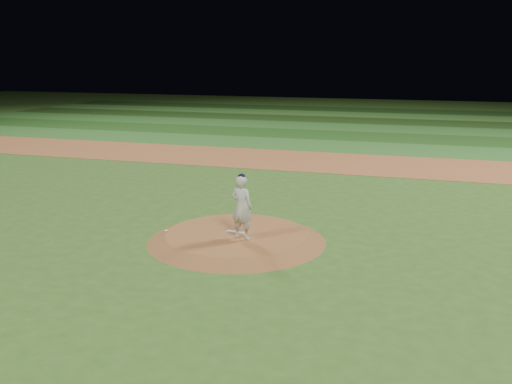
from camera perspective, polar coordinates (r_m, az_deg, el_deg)
name	(u,v)px	position (r m, az deg, el deg)	size (l,w,h in m)	color
ground	(237,241)	(17.71, -1.94, -4.91)	(120.00, 120.00, 0.00)	#34601F
infield_dirt_band	(323,162)	(30.87, 6.67, 3.02)	(70.00, 6.00, 0.02)	#9D5A31
outfield_stripe_0	(339,147)	(36.22, 8.32, 4.52)	(70.00, 5.00, 0.02)	#2F6B27
outfield_stripe_1	(351,136)	(41.11, 9.45, 5.55)	(70.00, 5.00, 0.02)	#1F4D18
outfield_stripe_2	(360,128)	(46.03, 10.34, 6.35)	(70.00, 5.00, 0.02)	#2D6A26
outfield_stripe_3	(367,121)	(50.96, 11.06, 7.00)	(70.00, 5.00, 0.02)	#1F4014
outfield_stripe_4	(373,115)	(55.91, 11.65, 7.53)	(70.00, 5.00, 0.02)	#3A782B
outfield_stripe_5	(379,110)	(60.86, 12.15, 7.98)	(70.00, 5.00, 0.02)	#1C4416
pitchers_mound	(237,237)	(17.67, -1.94, -4.53)	(5.50, 5.50, 0.25)	brown
pitching_rubber	(236,232)	(17.68, -1.96, -4.04)	(0.68, 0.17, 0.03)	white
rosin_bag	(166,231)	(17.98, -8.98, -3.85)	(0.12, 0.12, 0.07)	white
pitcher_on_mound	(242,207)	(16.85, -1.43, -1.52)	(0.79, 0.61, 1.99)	silver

